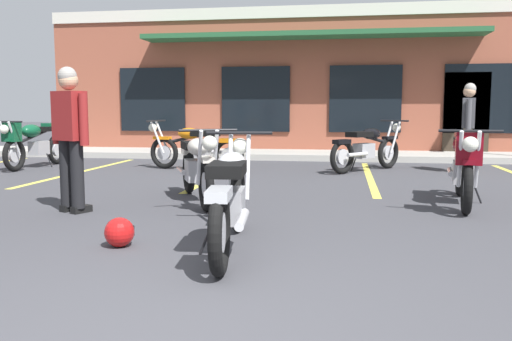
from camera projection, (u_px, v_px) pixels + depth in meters
name	position (u px, v px, depth m)	size (l,w,h in m)	color
ground_plane	(263.00, 215.00, 6.15)	(80.00, 80.00, 0.00)	#3D3D42
sidewalk_kerb	(307.00, 155.00, 13.36)	(22.00, 1.80, 0.14)	#A8A59E
brick_storefront_building	(315.00, 85.00, 16.69)	(14.15, 6.35, 3.82)	brown
painted_stall_lines	(293.00, 175.00, 9.83)	(13.66, 4.80, 0.01)	#DBCC4C
motorcycle_foreground_classic	(231.00, 196.00, 4.61)	(0.67, 2.11, 0.98)	black
motorcycle_red_sportbike	(33.00, 142.00, 10.96)	(0.66, 2.11, 0.98)	black
motorcycle_black_cruiser	(367.00, 147.00, 10.46)	(1.53, 1.75, 0.98)	black
motorcycle_blue_standard	(194.00, 147.00, 10.61)	(2.07, 0.84, 0.98)	black
motorcycle_green_cafe_racer	(464.00, 164.00, 6.68)	(0.73, 2.10, 0.98)	black
motorcycle_orange_scrambler	(197.00, 166.00, 6.99)	(1.15, 1.97, 0.98)	black
person_in_shorts_foreground	(70.00, 131.00, 6.22)	(0.58, 0.39, 1.68)	black
person_by_back_row	(468.00, 122.00, 10.12)	(0.33, 0.61, 1.68)	black
helmet_on_pavement	(120.00, 232.00, 4.73)	(0.26, 0.26, 0.26)	#B71414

